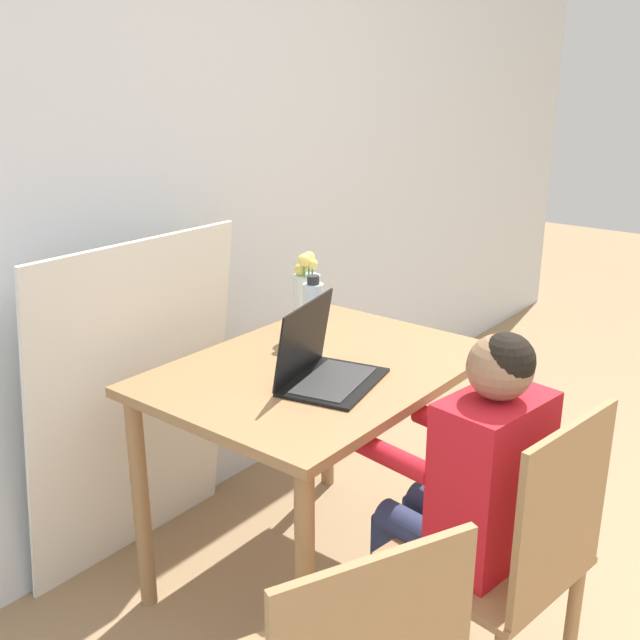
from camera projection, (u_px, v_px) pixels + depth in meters
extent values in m
cube|color=silver|center=(187.00, 169.00, 2.57)|extent=(6.40, 0.05, 2.50)
cube|color=olive|center=(319.00, 370.00, 2.25)|extent=(1.00, 0.73, 0.03)
cylinder|color=olive|center=(305.00, 592.00, 1.85)|extent=(0.05, 0.05, 0.70)
cylinder|color=olive|center=(476.00, 452.00, 2.52)|extent=(0.05, 0.05, 0.70)
cylinder|color=olive|center=(141.00, 504.00, 2.22)|extent=(0.05, 0.05, 0.70)
cylinder|color=olive|center=(328.00, 403.00, 2.89)|extent=(0.05, 0.05, 0.70)
cube|color=olive|center=(484.00, 558.00, 1.88)|extent=(0.45, 0.45, 0.02)
cube|color=olive|center=(563.00, 511.00, 1.68)|extent=(0.38, 0.07, 0.43)
cylinder|color=olive|center=(464.00, 568.00, 2.17)|extent=(0.04, 0.04, 0.40)
cylinder|color=olive|center=(386.00, 625.00, 1.95)|extent=(0.04, 0.04, 0.40)
cylinder|color=olive|center=(571.00, 628.00, 1.94)|extent=(0.04, 0.04, 0.40)
cube|color=red|center=(491.00, 479.00, 1.81)|extent=(0.31, 0.22, 0.43)
sphere|color=#936B4C|center=(500.00, 367.00, 1.71)|extent=(0.16, 0.16, 0.16)
sphere|color=black|center=(506.00, 361.00, 1.70)|extent=(0.13, 0.13, 0.13)
cylinder|color=navy|center=(455.00, 517.00, 2.01)|extent=(0.13, 0.29, 0.09)
cylinder|color=navy|center=(425.00, 536.00, 1.93)|extent=(0.13, 0.29, 0.09)
cylinder|color=navy|center=(412.00, 563.00, 2.18)|extent=(0.08, 0.08, 0.42)
cylinder|color=navy|center=(382.00, 583.00, 2.09)|extent=(0.08, 0.08, 0.42)
cylinder|color=red|center=(452.00, 427.00, 2.02)|extent=(0.09, 0.25, 0.06)
cylinder|color=red|center=(392.00, 457.00, 1.86)|extent=(0.09, 0.25, 0.06)
cube|color=black|center=(334.00, 382.00, 2.11)|extent=(0.35, 0.29, 0.01)
cube|color=#2D2D2D|center=(334.00, 380.00, 2.11)|extent=(0.30, 0.21, 0.00)
cube|color=black|center=(304.00, 339.00, 2.12)|extent=(0.31, 0.11, 0.22)
cube|color=silver|center=(303.00, 338.00, 2.12)|extent=(0.28, 0.10, 0.20)
cylinder|color=silver|center=(307.00, 306.00, 2.46)|extent=(0.09, 0.09, 0.21)
cylinder|color=#3D7A38|center=(309.00, 290.00, 2.46)|extent=(0.01, 0.01, 0.22)
sphere|color=#EFDB66|center=(309.00, 258.00, 2.43)|extent=(0.04, 0.04, 0.04)
cylinder|color=#3D7A38|center=(301.00, 297.00, 2.46)|extent=(0.01, 0.01, 0.18)
sphere|color=#EFDB66|center=(301.00, 269.00, 2.43)|extent=(0.04, 0.04, 0.04)
cylinder|color=#3D7A38|center=(304.00, 293.00, 2.43)|extent=(0.01, 0.01, 0.22)
sphere|color=#EFDB66|center=(304.00, 260.00, 2.39)|extent=(0.04, 0.04, 0.04)
cylinder|color=#3D7A38|center=(312.00, 295.00, 2.44)|extent=(0.01, 0.01, 0.21)
sphere|color=#EFDB66|center=(312.00, 264.00, 2.41)|extent=(0.04, 0.04, 0.04)
cylinder|color=silver|center=(313.00, 320.00, 2.29)|extent=(0.06, 0.06, 0.23)
cylinder|color=#262628|center=(313.00, 280.00, 2.25)|extent=(0.04, 0.04, 0.03)
cube|color=silver|center=(135.00, 404.00, 2.42)|extent=(0.77, 0.17, 1.10)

